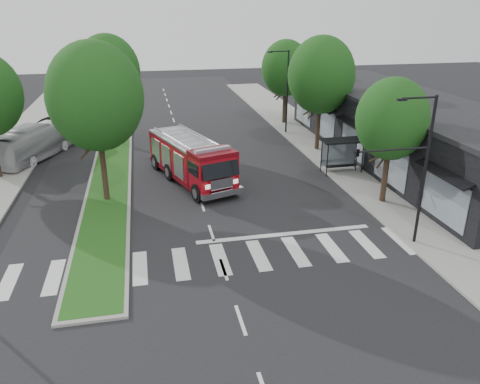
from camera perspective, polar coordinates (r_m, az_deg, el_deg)
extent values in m
plane|color=black|center=(26.55, -3.50, -5.00)|extent=(140.00, 140.00, 0.00)
cube|color=gray|center=(38.85, 12.76, 3.52)|extent=(5.00, 80.00, 0.15)
cube|color=gray|center=(43.22, -15.06, 5.17)|extent=(3.00, 50.00, 0.14)
cube|color=#214B15|center=(43.19, -15.07, 5.27)|extent=(2.60, 49.50, 0.02)
cube|color=black|center=(40.24, 18.95, 7.11)|extent=(8.00, 30.00, 5.00)
cylinder|color=black|center=(35.18, 10.60, 3.77)|extent=(0.08, 0.08, 2.50)
cylinder|color=black|center=(36.32, 14.70, 4.00)|extent=(0.08, 0.08, 2.50)
cylinder|color=black|center=(36.24, 9.89, 4.36)|extent=(0.08, 0.08, 2.50)
cylinder|color=black|center=(37.34, 13.91, 4.56)|extent=(0.08, 0.08, 2.50)
cube|color=black|center=(35.88, 12.47, 6.16)|extent=(3.20, 1.60, 0.12)
cube|color=#8C99A5|center=(36.84, 11.88, 4.59)|extent=(2.80, 0.04, 1.80)
cube|color=black|center=(36.46, 12.21, 3.14)|extent=(2.40, 0.40, 0.08)
cylinder|color=black|center=(31.12, 17.26, 1.91)|extent=(0.36, 0.36, 3.74)
ellipsoid|color=#16330E|center=(30.12, 18.04, 8.45)|extent=(4.40, 4.40, 5.06)
cylinder|color=black|center=(41.43, 9.49, 7.98)|extent=(0.36, 0.36, 4.40)
ellipsoid|color=#16330E|center=(40.62, 9.88, 13.87)|extent=(5.60, 5.60, 6.44)
cylinder|color=black|center=(50.69, 5.42, 10.48)|extent=(0.36, 0.36, 3.96)
ellipsoid|color=#16330E|center=(50.06, 5.59, 14.82)|extent=(5.00, 5.00, 5.75)
cylinder|color=black|center=(31.12, -16.29, 2.89)|extent=(0.36, 0.36, 4.62)
ellipsoid|color=#16330E|center=(30.02, -17.22, 11.05)|extent=(5.80, 5.80, 6.67)
cylinder|color=black|center=(44.62, -15.23, 8.51)|extent=(0.36, 0.36, 4.40)
ellipsoid|color=#16330E|center=(43.87, -15.80, 13.97)|extent=(5.60, 5.60, 6.44)
cylinder|color=black|center=(25.52, 21.57, 2.06)|extent=(0.16, 0.16, 8.00)
cylinder|color=black|center=(24.08, 21.04, 10.68)|extent=(1.80, 0.10, 0.10)
cube|color=black|center=(23.62, 19.15, 10.60)|extent=(0.45, 0.20, 0.12)
cylinder|color=black|center=(24.08, 18.02, 4.91)|extent=(4.00, 0.10, 0.10)
imported|color=black|center=(23.37, 14.05, 3.81)|extent=(0.18, 0.22, 1.10)
cylinder|color=black|center=(46.27, 5.77, 11.90)|extent=(0.16, 0.16, 8.00)
cylinder|color=black|center=(45.49, 4.84, 16.72)|extent=(1.80, 0.10, 0.10)
cube|color=black|center=(45.25, 3.69, 16.66)|extent=(0.45, 0.20, 0.12)
cube|color=#5C050B|center=(34.20, -5.96, 2.29)|extent=(5.68, 9.89, 0.28)
cube|color=maroon|center=(34.61, -6.67, 4.57)|extent=(4.97, 7.75, 2.26)
cube|color=maroon|center=(30.82, -3.32, 2.47)|extent=(3.32, 2.82, 2.37)
cube|color=#B2B2B7|center=(34.27, -6.75, 6.46)|extent=(4.97, 7.75, 0.14)
cylinder|color=#B2B2B7|center=(33.84, -8.35, 6.57)|extent=(2.25, 6.46, 0.11)
cylinder|color=#B2B2B7|center=(34.61, -5.22, 7.06)|extent=(2.25, 6.46, 0.11)
cube|color=silver|center=(30.12, -2.14, -0.16)|extent=(2.91, 1.31, 0.40)
cube|color=#8C99A5|center=(30.34, -3.38, 5.19)|extent=(2.48, 1.16, 0.20)
cylinder|color=black|center=(30.41, -5.16, -0.14)|extent=(0.77, 1.30, 1.24)
cylinder|color=black|center=(31.50, -0.89, 0.76)|extent=(0.77, 1.30, 1.24)
cylinder|color=black|center=(34.49, -8.55, 2.43)|extent=(0.77, 1.30, 1.24)
cylinder|color=black|center=(35.47, -4.67, 3.16)|extent=(0.77, 1.30, 1.24)
cylinder|color=black|center=(36.90, -10.16, 3.64)|extent=(0.77, 1.30, 1.24)
cylinder|color=black|center=(37.81, -6.48, 4.30)|extent=(0.77, 1.30, 1.24)
imported|color=#B1B0B5|center=(42.82, -23.34, 5.83)|extent=(6.17, 10.23, 2.82)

